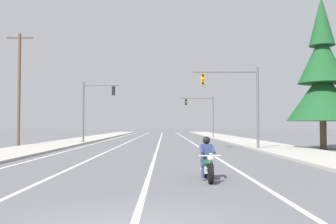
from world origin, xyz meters
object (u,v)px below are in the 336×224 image
(traffic_signal_near_right, at_px, (239,95))
(traffic_signal_near_left, at_px, (93,104))
(utility_pole_left_near, at_px, (19,87))
(motorcycle_with_rider, at_px, (207,163))
(conifer_tree_right_verge_near, at_px, (322,79))
(traffic_signal_mid_right, at_px, (204,110))

(traffic_signal_near_right, distance_m, traffic_signal_near_left, 16.03)
(traffic_signal_near_right, xyz_separation_m, utility_pole_left_near, (-18.51, 5.56, 1.16))
(traffic_signal_near_right, height_order, utility_pole_left_near, utility_pole_left_near)
(motorcycle_with_rider, bearing_deg, traffic_signal_near_left, 108.83)
(traffic_signal_near_left, distance_m, conifer_tree_right_verge_near, 21.37)
(motorcycle_with_rider, relative_size, traffic_signal_near_right, 0.35)
(traffic_signal_mid_right, relative_size, conifer_tree_right_verge_near, 0.53)
(traffic_signal_mid_right, xyz_separation_m, conifer_tree_right_verge_near, (6.18, -27.34, 1.29))
(traffic_signal_near_left, xyz_separation_m, traffic_signal_mid_right, (12.97, 17.96, 0.07))
(traffic_signal_near_left, xyz_separation_m, utility_pole_left_near, (-5.81, -4.22, 1.24))
(utility_pole_left_near, bearing_deg, traffic_signal_mid_right, 49.74)
(motorcycle_with_rider, relative_size, traffic_signal_near_left, 0.35)
(traffic_signal_near_left, bearing_deg, traffic_signal_near_right, -37.63)
(traffic_signal_near_right, xyz_separation_m, traffic_signal_mid_right, (0.28, 27.75, -0.01))
(traffic_signal_near_left, bearing_deg, traffic_signal_mid_right, 54.16)
(traffic_signal_mid_right, bearing_deg, traffic_signal_near_left, -125.84)
(traffic_signal_near_left, relative_size, conifer_tree_right_verge_near, 0.53)
(traffic_signal_mid_right, height_order, conifer_tree_right_verge_near, conifer_tree_right_verge_near)
(motorcycle_with_rider, distance_m, conifer_tree_right_verge_near, 19.59)
(conifer_tree_right_verge_near, bearing_deg, utility_pole_left_near, 168.33)
(traffic_signal_near_right, height_order, conifer_tree_right_verge_near, conifer_tree_right_verge_near)
(motorcycle_with_rider, bearing_deg, conifer_tree_right_verge_near, 56.17)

